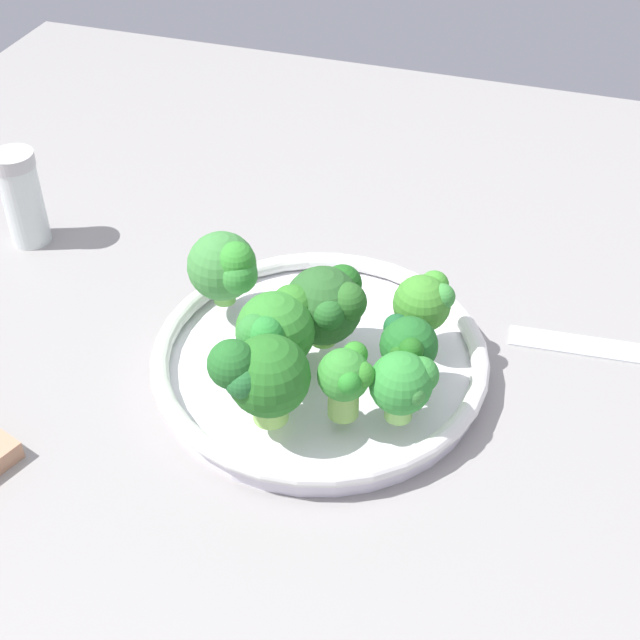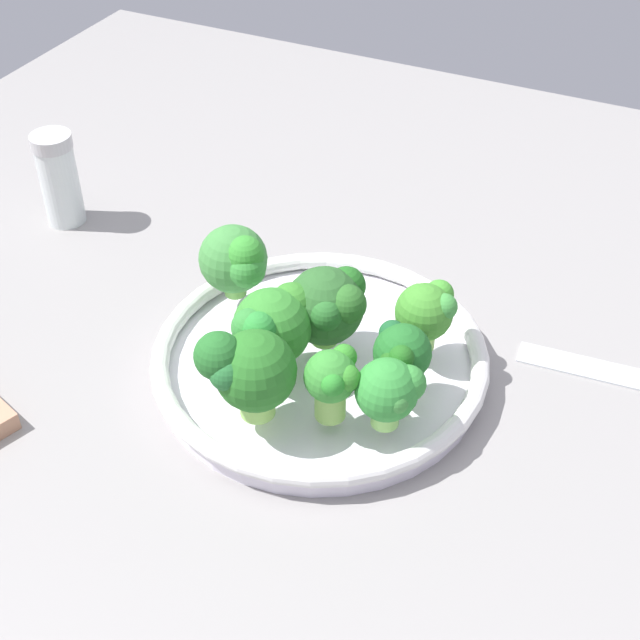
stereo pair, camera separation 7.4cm
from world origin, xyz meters
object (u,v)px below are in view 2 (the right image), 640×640
object	(u,v)px
broccoli_floret_0	(248,370)
broccoli_floret_7	(328,305)
broccoli_floret_5	(333,379)
broccoli_floret_4	(427,312)
broccoli_floret_6	(274,323)
broccoli_floret_2	(236,260)
bowl	(320,360)
broccoli_floret_3	(401,354)
pepper_shaker	(59,178)
broccoli_floret_1	(390,391)

from	to	relation	value
broccoli_floret_0	broccoli_floret_7	xyz separation A→B (cm)	(-1.78, -10.21, -0.56)
broccoli_floret_0	broccoli_floret_5	world-z (taller)	broccoli_floret_0
broccoli_floret_4	broccoli_floret_6	world-z (taller)	broccoli_floret_6
broccoli_floret_2	broccoli_floret_5	bearing A→B (deg)	144.38
bowl	broccoli_floret_3	bearing A→B (deg)	167.72
broccoli_floret_0	broccoli_floret_6	xyz separation A→B (cm)	(1.11, -6.18, -0.53)
broccoli_floret_2	broccoli_floret_3	distance (cm)	17.98
bowl	broccoli_floret_3	world-z (taller)	broccoli_floret_3
broccoli_floret_3	broccoli_floret_7	size ratio (longest dim) A/B	0.84
bowl	broccoli_floret_2	size ratio (longest dim) A/B	4.13
bowl	broccoli_floret_6	bearing A→B (deg)	48.90
broccoli_floret_7	pepper_shaker	bearing A→B (deg)	-14.40
broccoli_floret_3	broccoli_floret_4	world-z (taller)	broccoli_floret_4
bowl	broccoli_floret_6	world-z (taller)	broccoli_floret_6
pepper_shaker	bowl	bearing A→B (deg)	163.94
broccoli_floret_6	broccoli_floret_1	bearing A→B (deg)	166.78
broccoli_floret_4	broccoli_floret_7	distance (cm)	8.10
broccoli_floret_7	broccoli_floret_4	bearing A→B (deg)	-158.42
broccoli_floret_2	broccoli_floret_4	bearing A→B (deg)	-177.42
broccoli_floret_1	broccoli_floret_7	bearing A→B (deg)	-39.03
pepper_shaker	broccoli_floret_2	bearing A→B (deg)	164.89
broccoli_floret_1	broccoli_floret_6	xyz separation A→B (cm)	(11.07, -2.60, 0.60)
broccoli_floret_3	broccoli_floret_5	distance (cm)	6.11
bowl	broccoli_floret_1	size ratio (longest dim) A/B	4.83
broccoli_floret_2	broccoli_floret_7	xyz separation A→B (cm)	(-9.83, 2.20, 0.01)
broccoli_floret_6	broccoli_floret_7	xyz separation A→B (cm)	(-2.89, -4.03, -0.03)
broccoli_floret_0	broccoli_floret_3	world-z (taller)	broccoli_floret_0
broccoli_floret_2	broccoli_floret_5	xyz separation A→B (cm)	(-13.83, 9.91, -0.16)
broccoli_floret_6	pepper_shaker	xyz separation A→B (cm)	(31.66, -12.90, -1.76)
broccoli_floret_2	broccoli_floret_7	world-z (taller)	broccoli_floret_7
broccoli_floret_3	broccoli_floret_2	bearing A→B (deg)	-15.75
broccoli_floret_2	broccoli_floret_5	distance (cm)	17.01
broccoli_floret_5	pepper_shaker	size ratio (longest dim) A/B	0.61
broccoli_floret_7	broccoli_floret_2	bearing A→B (deg)	-12.59
broccoli_floret_0	pepper_shaker	xyz separation A→B (cm)	(32.76, -19.08, -2.29)
broccoli_floret_0	broccoli_floret_5	xyz separation A→B (cm)	(-5.78, -2.50, -0.73)
broccoli_floret_0	broccoli_floret_4	bearing A→B (deg)	-125.20
broccoli_floret_0	broccoli_floret_6	size ratio (longest dim) A/B	1.02
broccoli_floret_5	broccoli_floret_6	size ratio (longest dim) A/B	0.79
broccoli_floret_2	broccoli_floret_7	size ratio (longest dim) A/B	0.98
bowl	broccoli_floret_5	xyz separation A→B (cm)	(-4.24, 6.71, 5.18)
broccoli_floret_1	broccoli_floret_4	xyz separation A→B (cm)	(0.66, -9.61, 0.27)
broccoli_floret_3	broccoli_floret_6	size ratio (longest dim) A/B	0.77
broccoli_floret_0	broccoli_floret_1	world-z (taller)	broccoli_floret_0
broccoli_floret_3	broccoli_floret_7	distance (cm)	7.95
broccoli_floret_7	pepper_shaker	xyz separation A→B (cm)	(34.54, -8.87, -1.73)
broccoli_floret_4	pepper_shaker	distance (cm)	42.51
broccoli_floret_0	broccoli_floret_6	distance (cm)	6.30
broccoli_floret_1	broccoli_floret_4	world-z (taller)	broccoli_floret_4
broccoli_floret_3	broccoli_floret_5	size ratio (longest dim) A/B	0.98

